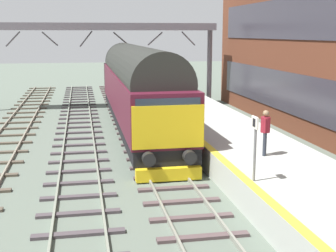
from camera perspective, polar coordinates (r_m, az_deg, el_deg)
The scene contains 8 objects.
ground_plane at distance 18.76m, azimuth -0.91°, elevation -5.19°, with size 140.00×140.00×0.00m, color #566256.
track_main at distance 18.74m, azimuth -0.91°, elevation -5.03°, with size 2.50×60.00×0.15m.
track_adjacent_west at distance 18.50m, azimuth -10.92°, elevation -5.46°, with size 2.50×60.00×0.15m.
station_platform at distance 19.54m, azimuth 9.56°, elevation -3.16°, with size 4.00×44.00×1.01m.
diesel_locomotive at distance 25.45m, azimuth -3.75°, elevation 4.87°, with size 2.74×18.50×4.68m.
platform_number_sign at distance 13.84m, azimuth 10.64°, elevation -1.53°, with size 0.10×0.44×1.95m.
waiting_passenger at distance 16.96m, azimuth 11.88°, elevation -0.29°, with size 0.45×0.47×1.64m.
overhead_footbridge at distance 33.87m, azimuth -7.95°, elevation 11.59°, with size 16.08×2.00×6.05m.
Camera 1 is at (-3.03, -17.73, 5.34)m, focal length 49.55 mm.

